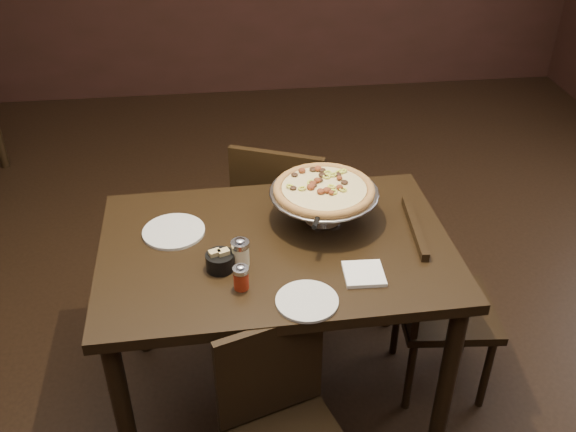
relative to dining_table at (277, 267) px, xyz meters
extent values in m
cube|color=black|center=(-0.09, -0.05, -0.72)|extent=(6.00, 7.00, 0.02)
cube|color=black|center=(0.00, 0.00, 0.09)|extent=(1.33, 0.90, 0.04)
cylinder|color=black|center=(-0.58, -0.38, -0.32)|extent=(0.07, 0.07, 0.78)
cylinder|color=black|center=(0.60, -0.36, -0.32)|extent=(0.07, 0.07, 0.78)
cylinder|color=black|center=(-0.60, 0.36, -0.32)|extent=(0.07, 0.07, 0.78)
cylinder|color=black|center=(0.58, 0.38, -0.32)|extent=(0.07, 0.07, 0.78)
cylinder|color=#BBBCC3|center=(0.20, 0.13, 0.11)|extent=(0.14, 0.14, 0.01)
cylinder|color=#BBBCC3|center=(0.20, 0.13, 0.17)|extent=(0.03, 0.03, 0.11)
cylinder|color=#BBBCC3|center=(0.20, 0.13, 0.23)|extent=(0.10, 0.10, 0.01)
cylinder|color=#9C9CA1|center=(0.20, 0.13, 0.24)|extent=(0.41, 0.41, 0.01)
torus|color=#9C9CA1|center=(0.20, 0.13, 0.24)|extent=(0.42, 0.42, 0.01)
cylinder|color=olive|center=(0.20, 0.13, 0.25)|extent=(0.38, 0.38, 0.01)
torus|color=olive|center=(0.20, 0.13, 0.25)|extent=(0.39, 0.39, 0.03)
cylinder|color=#E5CB7D|center=(0.20, 0.13, 0.26)|extent=(0.33, 0.33, 0.01)
cylinder|color=#EDEBB8|center=(-0.14, -0.11, 0.15)|extent=(0.06, 0.06, 0.08)
cylinder|color=#BBBCC3|center=(-0.14, -0.11, 0.20)|extent=(0.07, 0.07, 0.02)
ellipsoid|color=#BBBCC3|center=(-0.14, -0.11, 0.22)|extent=(0.03, 0.03, 0.01)
cylinder|color=maroon|center=(-0.14, -0.24, 0.14)|extent=(0.05, 0.05, 0.07)
cylinder|color=#BBBCC3|center=(-0.14, -0.24, 0.19)|extent=(0.06, 0.06, 0.02)
ellipsoid|color=#BBBCC3|center=(-0.14, -0.24, 0.20)|extent=(0.03, 0.03, 0.01)
cylinder|color=black|center=(-0.21, -0.12, 0.14)|extent=(0.10, 0.10, 0.06)
cube|color=tan|center=(-0.23, -0.12, 0.15)|extent=(0.05, 0.04, 0.07)
cube|color=tan|center=(-0.20, -0.12, 0.15)|extent=(0.05, 0.04, 0.07)
cube|color=white|center=(0.28, -0.22, 0.12)|extent=(0.14, 0.14, 0.01)
cylinder|color=silver|center=(-0.38, 0.12, 0.11)|extent=(0.24, 0.24, 0.01)
cylinder|color=silver|center=(0.07, -0.34, 0.11)|extent=(0.21, 0.21, 0.01)
cone|color=#BBBCC3|center=(0.14, -0.05, 0.24)|extent=(0.14, 0.14, 0.00)
cylinder|color=black|center=(0.14, -0.05, 0.25)|extent=(0.06, 0.12, 0.02)
cube|color=black|center=(0.13, 0.69, -0.27)|extent=(0.57, 0.57, 0.04)
cube|color=black|center=(0.06, 0.51, -0.01)|extent=(0.41, 0.20, 0.46)
cylinder|color=black|center=(0.36, 0.79, -0.50)|extent=(0.04, 0.04, 0.42)
cylinder|color=black|center=(0.04, 0.93, -0.50)|extent=(0.04, 0.04, 0.42)
cylinder|color=black|center=(0.23, 0.46, -0.50)|extent=(0.04, 0.04, 0.42)
cylinder|color=black|center=(-0.10, 0.60, -0.50)|extent=(0.04, 0.04, 0.42)
cube|color=black|center=(-0.07, -0.43, -0.10)|extent=(0.37, 0.14, 0.40)
cube|color=black|center=(0.72, 0.01, -0.30)|extent=(0.43, 0.43, 0.04)
cube|color=black|center=(0.54, 0.02, -0.07)|extent=(0.06, 0.40, 0.42)
cylinder|color=black|center=(0.86, -0.17, -0.52)|extent=(0.03, 0.03, 0.39)
cylinder|color=black|center=(0.89, 0.15, -0.52)|extent=(0.03, 0.03, 0.39)
cylinder|color=black|center=(0.54, -0.14, -0.52)|extent=(0.03, 0.03, 0.39)
cylinder|color=black|center=(0.57, 0.18, -0.52)|extent=(0.03, 0.03, 0.39)
camera|label=1|loc=(-0.19, -1.93, 1.52)|focal=40.00mm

